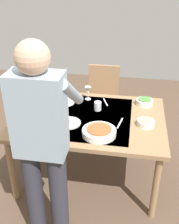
{
  "coord_description": "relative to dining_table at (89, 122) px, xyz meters",
  "views": [
    {
      "loc": [
        -0.39,
        2.3,
        2.07
      ],
      "look_at": [
        0.0,
        0.0,
        0.79
      ],
      "focal_mm": 43.81,
      "sensor_mm": 36.0,
      "label": 1
    }
  ],
  "objects": [
    {
      "name": "person_server",
      "position": [
        0.2,
        0.8,
        0.29
      ],
      "size": [
        0.42,
        0.61,
        1.69
      ],
      "color": "#2D2D38",
      "rests_on": "ground_plane"
    },
    {
      "name": "side_bowl_salad",
      "position": [
        -0.53,
        -0.35,
        0.1
      ],
      "size": [
        0.18,
        0.18,
        0.07
      ],
      "color": "white",
      "rests_on": "dining_table"
    },
    {
      "name": "table_fork",
      "position": [
        -0.12,
        -0.34,
        0.07
      ],
      "size": [
        0.08,
        0.17,
        0.0
      ],
      "primitive_type": "cube",
      "rotation": [
        0.0,
        0.0,
        0.35
      ],
      "color": "silver",
      "rests_on": "dining_table"
    },
    {
      "name": "chair_near",
      "position": [
        -0.02,
        -0.92,
        -0.14
      ],
      "size": [
        0.4,
        0.4,
        0.91
      ],
      "color": "brown",
      "rests_on": "ground_plane"
    },
    {
      "name": "side_bowl_bread",
      "position": [
        -0.54,
        0.08,
        0.1
      ],
      "size": [
        0.16,
        0.16,
        0.07
      ],
      "color": "white",
      "rests_on": "dining_table"
    },
    {
      "name": "table_knife",
      "position": [
        -0.31,
        0.08,
        0.07
      ],
      "size": [
        0.05,
        0.2,
        0.0
      ],
      "primitive_type": "cube",
      "rotation": [
        0.0,
        0.0,
        -0.19
      ],
      "color": "silver",
      "rests_on": "dining_table"
    },
    {
      "name": "water_cup_near_right",
      "position": [
        0.39,
        0.1,
        0.11
      ],
      "size": [
        0.08,
        0.08,
        0.09
      ],
      "primitive_type": "cylinder",
      "color": "silver",
      "rests_on": "dining_table"
    },
    {
      "name": "water_cup_far_left",
      "position": [
        -0.06,
        -0.15,
        0.11
      ],
      "size": [
        0.07,
        0.07,
        0.09
      ],
      "primitive_type": "cylinder",
      "color": "silver",
      "rests_on": "dining_table"
    },
    {
      "name": "dinner_plate_near",
      "position": [
        0.32,
        -0.25,
        0.07
      ],
      "size": [
        0.23,
        0.23,
        0.01
      ],
      "primitive_type": "cylinder",
      "color": "white",
      "rests_on": "dining_table"
    },
    {
      "name": "dinner_plate_far",
      "position": [
        0.17,
        0.17,
        0.07
      ],
      "size": [
        0.23,
        0.23,
        0.01
      ],
      "primitive_type": "cylinder",
      "color": "white",
      "rests_on": "dining_table"
    },
    {
      "name": "water_cup_near_left",
      "position": [
        0.36,
        -0.02,
        0.12
      ],
      "size": [
        0.08,
        0.08,
        0.1
      ],
      "primitive_type": "cylinder",
      "color": "silver",
      "rests_on": "dining_table"
    },
    {
      "name": "dining_table",
      "position": [
        0.0,
        0.0,
        0.0
      ],
      "size": [
        1.47,
        1.07,
        0.74
      ],
      "color": "#93704C",
      "rests_on": "ground_plane"
    },
    {
      "name": "ground_plane",
      "position": [
        0.0,
        0.0,
        -0.67
      ],
      "size": [
        6.0,
        6.0,
        0.0
      ],
      "primitive_type": "plane",
      "color": "brown"
    },
    {
      "name": "serving_bowl_pasta",
      "position": [
        -0.14,
        0.31,
        0.1
      ],
      "size": [
        0.3,
        0.3,
        0.07
      ],
      "color": "white",
      "rests_on": "dining_table"
    },
    {
      "name": "wine_bottle",
      "position": [
        0.55,
        -0.19,
        0.18
      ],
      "size": [
        0.07,
        0.07,
        0.3
      ],
      "color": "black",
      "rests_on": "dining_table"
    },
    {
      "name": "wine_glass_left",
      "position": [
        0.08,
        -0.38,
        0.17
      ],
      "size": [
        0.07,
        0.07,
        0.15
      ],
      "color": "white",
      "rests_on": "dining_table"
    }
  ]
}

